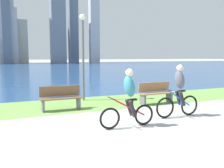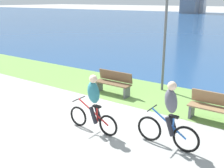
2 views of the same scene
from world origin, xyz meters
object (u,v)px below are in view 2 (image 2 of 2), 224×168
Objects in this scene: cyclist_lead at (93,104)px; bench_far_along_path at (113,83)px; bench_near_path at (214,108)px; lamppost_tall at (165,28)px; cyclist_trailing at (169,115)px.

cyclist_lead is 3.21m from bench_far_along_path.
lamppost_tall is (-2.58, 1.92, 2.06)m from bench_near_path.
lamppost_tall reaches higher than cyclist_trailing.
lamppost_tall is at bearing 116.71° from cyclist_trailing.
lamppost_tall is at bearing 49.59° from bench_far_along_path.
cyclist_lead is 1.11× the size of bench_near_path.
cyclist_lead is 1.11× the size of bench_far_along_path.
cyclist_trailing is 1.14× the size of bench_near_path.
cyclist_lead reaches higher than bench_near_path.
bench_far_along_path is at bearing 114.70° from cyclist_lead.
lamppost_tall reaches higher than bench_near_path.
bench_near_path is at bearing 76.04° from cyclist_trailing.
cyclist_lead is at bearing -65.30° from bench_far_along_path.
bench_near_path is 0.39× the size of lamppost_tall.
bench_near_path is at bearing -5.13° from bench_far_along_path.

